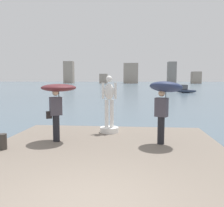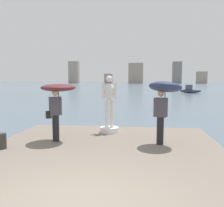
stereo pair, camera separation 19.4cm
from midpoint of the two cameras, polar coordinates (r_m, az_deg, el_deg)
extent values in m
plane|color=slate|center=(43.51, 5.28, 2.58)|extent=(400.00, 400.00, 0.00)
cube|color=slate|center=(5.85, -3.07, -16.89)|extent=(7.16, 9.78, 0.40)
cylinder|color=white|center=(9.30, -0.04, -6.31)|extent=(0.72, 0.72, 0.20)
cylinder|color=white|center=(9.20, -0.66, -2.39)|extent=(0.15, 0.15, 1.08)
cylinder|color=white|center=(9.18, 0.58, -2.41)|extent=(0.15, 0.15, 1.08)
ellipsoid|color=white|center=(9.11, -0.04, 2.88)|extent=(0.38, 0.26, 0.61)
sphere|color=white|center=(9.09, -0.04, 5.94)|extent=(0.24, 0.24, 0.24)
cylinder|color=white|center=(9.13, -1.54, 3.11)|extent=(0.10, 0.10, 0.62)
cylinder|color=white|center=(9.08, 1.47, 3.10)|extent=(0.10, 0.10, 0.62)
cylinder|color=black|center=(8.15, -12.67, -5.76)|extent=(0.22, 0.22, 0.88)
cube|color=#47424C|center=(8.03, -12.79, -0.58)|extent=(0.45, 0.40, 0.60)
sphere|color=beige|center=(8.00, -12.86, 2.59)|extent=(0.21, 0.21, 0.21)
cylinder|color=#262626|center=(8.07, -12.06, 1.56)|extent=(0.02, 0.02, 0.49)
ellipsoid|color=#5B2328|center=(8.05, -12.11, 3.74)|extent=(1.57, 1.57, 0.25)
cube|color=black|center=(8.05, -14.31, -2.62)|extent=(0.21, 0.18, 0.24)
cylinder|color=black|center=(7.74, 12.19, -6.36)|extent=(0.22, 0.22, 0.88)
cube|color=#47424C|center=(7.62, 12.31, -0.91)|extent=(0.45, 0.39, 0.60)
sphere|color=tan|center=(7.59, 12.39, 2.43)|extent=(0.21, 0.21, 0.21)
cylinder|color=#262626|center=(7.59, 13.32, 1.37)|extent=(0.02, 0.02, 0.52)
ellipsoid|color=navy|center=(7.57, 13.38, 3.91)|extent=(1.38, 1.40, 0.47)
cylinder|color=#38332D|center=(7.80, -24.18, -8.22)|extent=(0.23, 0.23, 0.47)
ellipsoid|color=#2D384C|center=(44.73, 18.44, 2.87)|extent=(3.77, 1.81, 0.74)
cube|color=#4C4C51|center=(44.71, 18.12, 3.80)|extent=(1.33, 0.97, 0.80)
cube|color=gray|center=(151.84, -9.10, 7.40)|extent=(5.90, 4.78, 13.55)
cube|color=gray|center=(147.46, -0.82, 6.01)|extent=(4.53, 6.17, 5.78)
cube|color=gray|center=(143.79, 5.78, 7.22)|extent=(8.58, 6.92, 11.96)
cube|color=gray|center=(147.08, 15.36, 7.16)|extent=(4.75, 6.28, 12.74)
cube|color=gray|center=(147.39, 20.76, 5.85)|extent=(5.24, 4.73, 6.88)
camera|label=1|loc=(0.10, -89.38, 0.06)|focal=38.08mm
camera|label=2|loc=(0.10, 90.62, -0.06)|focal=38.08mm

